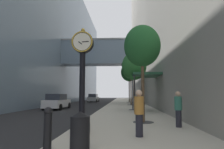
# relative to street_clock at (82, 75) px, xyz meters

# --- Properties ---
(ground_plane) EXTENTS (110.00, 110.00, 0.00)m
(ground_plane) POSITION_rel_street_clock_xyz_m (-0.73, 21.69, -2.37)
(ground_plane) COLOR #262628
(ground_plane) RESTS_ON ground
(sidewalk_right) EXTENTS (5.54, 80.00, 0.14)m
(sidewalk_right) POSITION_rel_street_clock_xyz_m (2.04, 24.69, -2.30)
(sidewalk_right) COLOR beige
(sidewalk_right) RESTS_ON ground
(building_block_left) EXTENTS (22.36, 80.00, 24.72)m
(building_block_left) POSITION_rel_street_clock_xyz_m (-12.64, 24.69, 9.95)
(building_block_left) COLOR slate
(building_block_left) RESTS_ON ground
(street_clock) EXTENTS (0.84, 0.55, 4.08)m
(street_clock) POSITION_rel_street_clock_xyz_m (0.00, 0.00, 0.00)
(street_clock) COLOR black
(street_clock) RESTS_ON sidewalk_right
(bollard_nearest) EXTENTS (0.23, 0.23, 1.16)m
(bollard_nearest) POSITION_rel_street_clock_xyz_m (-0.44, -2.23, -1.63)
(bollard_nearest) COLOR black
(bollard_nearest) RESTS_ON sidewalk_right
(bollard_third) EXTENTS (0.23, 0.23, 1.16)m
(bollard_third) POSITION_rel_street_clock_xyz_m (-0.44, 2.25, -1.63)
(bollard_third) COLOR black
(bollard_third) RESTS_ON sidewalk_right
(street_tree_near) EXTENTS (2.00, 2.00, 5.29)m
(street_tree_near) POSITION_rel_street_clock_xyz_m (2.63, 3.31, 1.87)
(street_tree_near) COLOR #333335
(street_tree_near) RESTS_ON sidewalk_right
(street_tree_mid_near) EXTENTS (2.37, 2.37, 5.55)m
(street_tree_mid_near) POSITION_rel_street_clock_xyz_m (2.63, 11.64, 1.94)
(street_tree_mid_near) COLOR #333335
(street_tree_mid_near) RESTS_ON sidewalk_right
(street_tree_mid_far) EXTENTS (2.28, 2.28, 6.14)m
(street_tree_mid_far) POSITION_rel_street_clock_xyz_m (2.63, 19.97, 2.56)
(street_tree_mid_far) COLOR #333335
(street_tree_mid_far) RESTS_ON sidewalk_right
(street_tree_far) EXTENTS (2.94, 2.94, 7.11)m
(street_tree_far) POSITION_rel_street_clock_xyz_m (2.63, 28.30, 3.17)
(street_tree_far) COLOR #333335
(street_tree_far) RESTS_ON sidewalk_right
(trash_bin) EXTENTS (0.53, 0.53, 1.05)m
(trash_bin) POSITION_rel_street_clock_xyz_m (0.43, -2.23, -1.69)
(trash_bin) COLOR black
(trash_bin) RESTS_ON sidewalk_right
(pedestrian_walking) EXTENTS (0.48, 0.48, 1.62)m
(pedestrian_walking) POSITION_rel_street_clock_xyz_m (4.08, 1.84, -1.38)
(pedestrian_walking) COLOR #23232D
(pedestrian_walking) RESTS_ON sidewalk_right
(pedestrian_by_clock) EXTENTS (0.35, 0.35, 1.66)m
(pedestrian_by_clock) POSITION_rel_street_clock_xyz_m (2.13, -0.29, -1.36)
(pedestrian_by_clock) COLOR #23232D
(pedestrian_by_clock) RESTS_ON sidewalk_right
(storefront_awning) EXTENTS (2.40, 3.60, 3.30)m
(storefront_awning) POSITION_rel_street_clock_xyz_m (3.57, 10.67, 0.91)
(storefront_awning) COLOR #235138
(storefront_awning) RESTS_ON sidewalk_right
(car_white_near) EXTENTS (1.97, 4.56, 1.64)m
(car_white_near) POSITION_rel_street_clock_xyz_m (-5.57, 13.73, -1.58)
(car_white_near) COLOR silver
(car_white_near) RESTS_ON ground
(car_silver_mid) EXTENTS (2.03, 4.32, 1.62)m
(car_silver_mid) POSITION_rel_street_clock_xyz_m (-4.54, 32.96, -1.58)
(car_silver_mid) COLOR #B7BABF
(car_silver_mid) RESTS_ON ground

